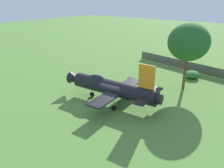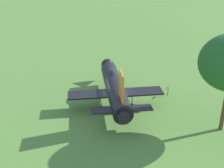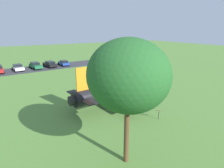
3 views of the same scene
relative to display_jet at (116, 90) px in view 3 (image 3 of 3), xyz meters
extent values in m
plane|color=#568438|center=(-0.38, -0.04, -1.92)|extent=(200.00, 200.00, 0.00)
cube|color=#38383D|center=(-6.98, 28.41, -1.92)|extent=(40.23, 11.09, 0.00)
cylinder|color=black|center=(-0.38, -0.04, -0.04)|extent=(10.81, 2.90, 1.79)
cone|color=black|center=(5.53, 0.58, -0.04)|extent=(1.75, 1.68, 1.52)
cylinder|color=black|center=(-5.94, -0.62, -0.04)|extent=(0.71, 1.13, 1.08)
ellipsoid|color=black|center=(1.96, 0.21, 0.72)|extent=(2.28, 1.12, 0.84)
cube|color=orange|center=(-4.41, -0.46, 2.14)|extent=(1.80, 0.33, 2.57)
cube|color=black|center=(-1.20, 2.72, -0.27)|extent=(2.18, 4.04, 0.16)
cube|color=black|center=(-0.61, -2.91, -0.27)|extent=(2.18, 4.04, 0.16)
cube|color=black|center=(-5.03, 1.28, 0.14)|extent=(1.28, 1.91, 0.10)
cube|color=black|center=(-4.65, -2.29, 0.14)|extent=(1.28, 1.91, 0.10)
cylinder|color=#A5A8AD|center=(2.81, 0.30, -0.92)|extent=(0.12, 0.12, 1.40)
cylinder|color=black|center=(2.81, 0.30, -1.62)|extent=(0.62, 0.24, 0.60)
cylinder|color=#A5A8AD|center=(-1.61, 1.44, -0.92)|extent=(0.12, 0.12, 1.40)
cylinder|color=black|center=(-1.61, 1.44, -1.62)|extent=(0.62, 0.24, 0.60)
cylinder|color=#A5A8AD|center=(-1.27, -1.74, -0.92)|extent=(0.12, 0.12, 1.40)
cylinder|color=black|center=(-1.27, -1.74, -1.62)|extent=(0.62, 0.24, 0.60)
cylinder|color=brown|center=(-5.09, -9.42, 0.57)|extent=(0.36, 0.36, 4.98)
ellipsoid|color=#235B26|center=(-5.09, -9.42, 4.50)|extent=(5.24, 5.55, 4.78)
cylinder|color=#333333|center=(1.61, -5.94, -1.47)|extent=(0.06, 0.06, 0.90)
cube|color=olive|center=(1.61, -5.94, -0.90)|extent=(0.71, 0.69, 0.25)
cube|color=#23429E|center=(2.22, 29.14, -1.31)|extent=(2.00, 4.27, 0.57)
cube|color=black|center=(2.23, 28.80, -0.80)|extent=(1.63, 2.24, 0.45)
cylinder|color=black|center=(1.24, 30.49, -1.60)|extent=(0.24, 0.65, 0.64)
cylinder|color=black|center=(3.09, 30.56, -1.60)|extent=(0.24, 0.65, 0.64)
cylinder|color=black|center=(1.35, 27.71, -1.60)|extent=(0.24, 0.65, 0.64)
cylinder|color=black|center=(3.19, 27.78, -1.60)|extent=(0.24, 0.65, 0.64)
cube|color=black|center=(-1.41, 28.85, -1.27)|extent=(2.63, 5.00, 0.66)
cube|color=black|center=(-1.35, 28.48, -0.67)|extent=(1.97, 2.69, 0.53)
cylinder|color=black|center=(-2.59, 30.25, -1.60)|extent=(0.32, 0.67, 0.64)
cylinder|color=black|center=(-0.71, 30.55, -1.60)|extent=(0.32, 0.67, 0.64)
cylinder|color=black|center=(-2.10, 27.15, -1.60)|extent=(0.32, 0.67, 0.64)
cylinder|color=black|center=(-0.22, 27.45, -1.60)|extent=(0.32, 0.67, 0.64)
cube|color=#1E6B3D|center=(-4.81, 28.58, -1.28)|extent=(2.50, 4.96, 0.63)
cube|color=black|center=(-4.87, 28.96, -0.69)|extent=(1.88, 2.66, 0.56)
cylinder|color=black|center=(-3.68, 27.17, -1.60)|extent=(0.31, 0.67, 0.64)
cylinder|color=black|center=(-5.48, 26.90, -1.60)|extent=(0.31, 0.67, 0.64)
cylinder|color=black|center=(-4.14, 30.27, -1.60)|extent=(0.31, 0.67, 0.64)
cylinder|color=black|center=(-5.94, 30.00, -1.60)|extent=(0.31, 0.67, 0.64)
cube|color=silver|center=(-8.67, 28.28, -1.31)|extent=(2.35, 4.41, 0.57)
cube|color=black|center=(-8.71, 28.62, -0.76)|extent=(1.84, 2.35, 0.53)
cylinder|color=black|center=(-7.57, 26.98, -1.60)|extent=(0.28, 0.66, 0.64)
cylinder|color=black|center=(-9.51, 26.80, -1.60)|extent=(0.28, 0.66, 0.64)
cylinder|color=black|center=(-7.84, 29.77, -1.60)|extent=(0.28, 0.66, 0.64)
cylinder|color=black|center=(-9.78, 29.58, -1.60)|extent=(0.28, 0.66, 0.64)
cylinder|color=black|center=(-11.61, 26.60, -1.60)|extent=(0.24, 0.65, 0.64)
cylinder|color=black|center=(-11.72, 29.42, -1.60)|extent=(0.24, 0.65, 0.64)
camera|label=1|loc=(-15.20, 18.51, 9.79)|focal=35.51mm
camera|label=2|loc=(-27.01, 0.84, 12.94)|focal=46.88mm
camera|label=3|loc=(-11.83, -18.60, 7.33)|focal=29.65mm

